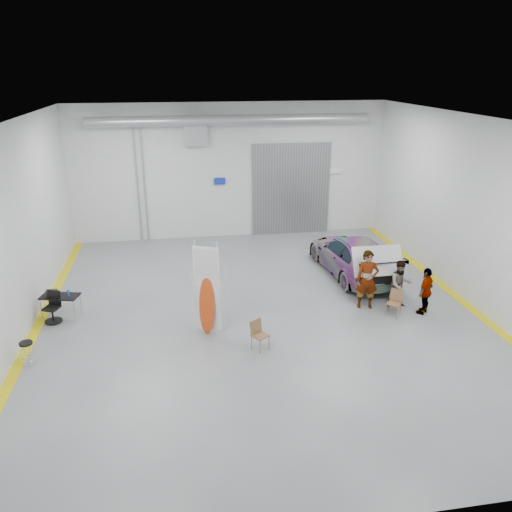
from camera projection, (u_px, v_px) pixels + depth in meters
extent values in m
plane|color=slate|center=(261.00, 313.00, 15.98)|extent=(16.00, 16.00, 0.00)
cube|color=silver|center=(13.00, 236.00, 13.85)|extent=(0.02, 16.00, 6.00)
cube|color=silver|center=(476.00, 213.00, 15.97)|extent=(0.02, 16.00, 6.00)
cube|color=silver|center=(230.00, 172.00, 22.29)|extent=(14.00, 0.02, 6.00)
cube|color=silver|center=(351.00, 379.00, 7.54)|extent=(14.00, 0.02, 6.00)
cube|color=white|center=(261.00, 121.00, 13.84)|extent=(14.00, 16.00, 0.02)
cube|color=gray|center=(291.00, 189.00, 22.96)|extent=(3.60, 0.12, 4.20)
cube|color=#96999F|center=(195.00, 131.00, 21.34)|extent=(1.00, 0.50, 1.20)
cylinder|color=#96999F|center=(231.00, 120.00, 20.91)|extent=(11.90, 0.44, 0.44)
cube|color=#1528AF|center=(220.00, 181.00, 22.28)|extent=(0.50, 0.04, 0.30)
cube|color=white|center=(334.00, 171.00, 22.97)|extent=(0.70, 0.04, 0.25)
cylinder|color=#96999F|center=(145.00, 186.00, 21.82)|extent=(0.08, 0.08, 5.00)
cylinder|color=#96999F|center=(138.00, 186.00, 21.77)|extent=(0.08, 0.08, 5.00)
cube|color=#CEBD0B|center=(36.00, 330.00, 14.94)|extent=(0.30, 16.00, 0.01)
cube|color=#CEBD0B|center=(458.00, 298.00, 17.02)|extent=(0.30, 16.00, 0.01)
imported|color=silver|center=(353.00, 256.00, 18.81)|extent=(2.44, 5.16, 1.45)
imported|color=#9A7854|center=(367.00, 280.00, 16.05)|extent=(0.79, 0.60, 1.96)
imported|color=#55799C|center=(400.00, 284.00, 16.18)|extent=(0.79, 0.61, 1.60)
imported|color=#A64F37|center=(426.00, 291.00, 15.73)|extent=(0.93, 0.87, 1.56)
cube|color=white|center=(210.00, 303.00, 14.53)|extent=(0.75, 0.36, 1.72)
ellipsoid|color=#FD6016|center=(211.00, 306.00, 14.47)|extent=(0.53, 0.40, 1.81)
cube|color=white|center=(209.00, 262.00, 14.05)|extent=(0.72, 0.35, 0.91)
cylinder|color=white|center=(198.00, 289.00, 14.31)|extent=(0.02, 0.02, 2.87)
cylinder|color=white|center=(222.00, 287.00, 14.41)|extent=(0.02, 0.02, 2.87)
cube|color=brown|center=(260.00, 336.00, 13.81)|extent=(0.55, 0.54, 0.04)
cube|color=brown|center=(259.00, 325.00, 13.90)|extent=(0.38, 0.29, 0.38)
cube|color=brown|center=(394.00, 303.00, 15.68)|extent=(0.56, 0.56, 0.04)
cube|color=brown|center=(392.00, 295.00, 15.77)|extent=(0.36, 0.33, 0.38)
cylinder|color=black|center=(26.00, 343.00, 12.95)|extent=(0.34, 0.34, 0.05)
torus|color=silver|center=(29.00, 358.00, 13.12)|extent=(0.36, 0.36, 0.02)
cylinder|color=#96999F|center=(42.00, 312.00, 15.35)|extent=(0.03, 0.03, 0.70)
cylinder|color=#96999F|center=(78.00, 309.00, 15.51)|extent=(0.03, 0.03, 0.70)
cylinder|color=#96999F|center=(45.00, 305.00, 15.79)|extent=(0.03, 0.03, 0.70)
cylinder|color=#96999F|center=(80.00, 302.00, 15.95)|extent=(0.03, 0.03, 0.70)
cube|color=black|center=(60.00, 296.00, 15.52)|extent=(1.27, 0.85, 0.04)
cylinder|color=#1B4CA2|center=(68.00, 293.00, 15.43)|extent=(0.08, 0.08, 0.21)
cube|color=black|center=(51.00, 293.00, 15.49)|extent=(0.34, 0.21, 0.17)
cylinder|color=black|center=(54.00, 321.00, 15.42)|extent=(0.52, 0.52, 0.04)
cylinder|color=black|center=(53.00, 315.00, 15.34)|extent=(0.06, 0.06, 0.45)
cube|color=black|center=(52.00, 308.00, 15.26)|extent=(0.56, 0.56, 0.07)
cube|color=black|center=(52.00, 297.00, 15.35)|extent=(0.40, 0.21, 0.47)
cube|color=silver|center=(378.00, 258.00, 16.47)|extent=(1.70, 1.03, 0.04)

